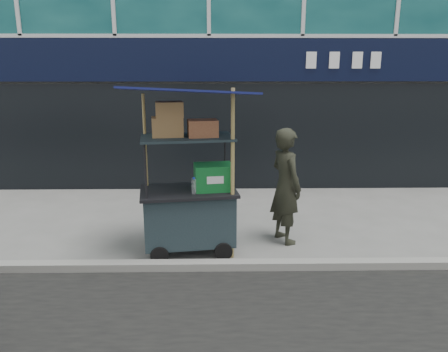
{
  "coord_description": "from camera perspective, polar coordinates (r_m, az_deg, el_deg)",
  "views": [
    {
      "loc": [
        0.16,
        -5.88,
        2.86
      ],
      "look_at": [
        0.28,
        1.2,
        1.01
      ],
      "focal_mm": 35.0,
      "sensor_mm": 36.0,
      "label": 1
    }
  ],
  "objects": [
    {
      "name": "ground",
      "position": [
        6.54,
        -2.29,
        -11.29
      ],
      "size": [
        80.0,
        80.0,
        0.0
      ],
      "primitive_type": "plane",
      "color": "#62625D",
      "rests_on": "ground"
    },
    {
      "name": "curb",
      "position": [
        6.33,
        -2.33,
        -11.59
      ],
      "size": [
        80.0,
        0.18,
        0.12
      ],
      "primitive_type": "cube",
      "color": "gray",
      "rests_on": "ground"
    },
    {
      "name": "vendor_man",
      "position": [
        7.06,
        8.07,
        -1.28
      ],
      "size": [
        0.69,
        0.81,
        1.88
      ],
      "primitive_type": "imported",
      "rotation": [
        0.0,
        0.0,
        2.0
      ],
      "color": "black",
      "rests_on": "ground"
    },
    {
      "name": "vendor_cart",
      "position": [
        6.62,
        -4.49,
        -2.58
      ],
      "size": [
        2.08,
        1.6,
        2.57
      ],
      "rotation": [
        0.0,
        0.0,
        0.14
      ],
      "color": "black",
      "rests_on": "ground"
    }
  ]
}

